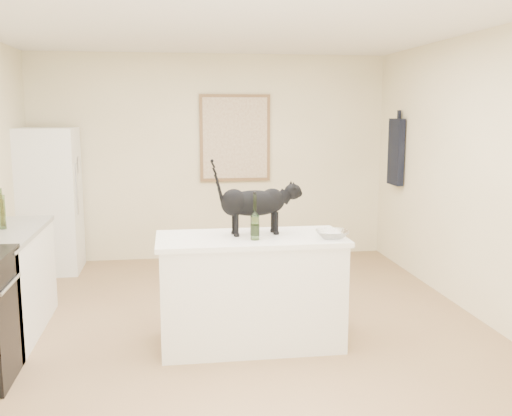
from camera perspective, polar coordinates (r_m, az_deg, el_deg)
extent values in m
plane|color=#987751|center=(5.10, -1.96, -12.27)|extent=(5.50, 5.50, 0.00)
plane|color=white|center=(4.79, -2.14, 18.00)|extent=(5.50, 5.50, 0.00)
plane|color=#F2E5BB|center=(7.50, -4.36, 4.92)|extent=(4.50, 0.00, 4.50)
plane|color=#F2E5BB|center=(2.11, 6.25, -6.72)|extent=(4.50, 0.00, 4.50)
plane|color=#F2E5BB|center=(5.49, 22.00, 2.62)|extent=(0.00, 5.50, 5.50)
cube|color=white|center=(4.78, -0.51, -8.30)|extent=(1.44, 0.67, 0.86)
cube|color=white|center=(4.66, -0.52, -3.03)|extent=(1.50, 0.70, 0.04)
cube|color=white|center=(5.41, -23.52, -6.98)|extent=(0.60, 1.40, 0.86)
cube|color=white|center=(7.28, -19.59, 0.70)|extent=(0.68, 0.68, 1.70)
cube|color=brown|center=(7.48, -2.06, 6.85)|extent=(0.90, 0.03, 1.10)
cube|color=beige|center=(7.46, -2.05, 6.84)|extent=(0.82, 0.00, 1.02)
cube|color=black|center=(7.30, 13.53, 5.35)|extent=(0.08, 0.34, 0.80)
cylinder|color=#2A5522|center=(4.50, -0.10, -1.09)|extent=(0.09, 0.09, 0.33)
imported|color=white|center=(4.61, 7.45, -2.59)|extent=(0.29, 0.29, 0.06)
cube|color=silver|center=(7.27, -16.94, 4.08)|extent=(0.02, 0.15, 0.19)
cylinder|color=brown|center=(5.51, -23.60, -0.42)|extent=(0.06, 0.06, 0.24)
cylinder|color=#224F1A|center=(5.37, -23.58, -0.37)|extent=(0.06, 0.06, 0.29)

